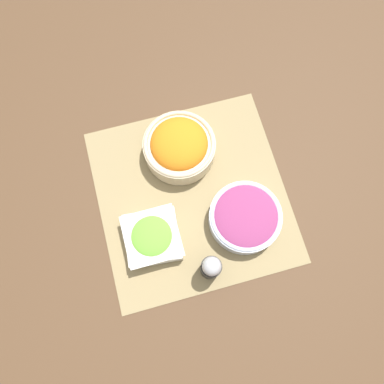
# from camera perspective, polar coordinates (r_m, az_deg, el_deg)

# --- Properties ---
(ground_plane) EXTENTS (3.00, 3.00, 0.00)m
(ground_plane) POSITION_cam_1_polar(r_m,az_deg,el_deg) (0.90, 0.00, -0.59)
(ground_plane) COLOR #513823
(placemat) EXTENTS (0.44, 0.45, 0.00)m
(placemat) POSITION_cam_1_polar(r_m,az_deg,el_deg) (0.90, 0.00, -0.56)
(placemat) COLOR #937F56
(placemat) RESTS_ON ground_plane
(carrot_bowl) EXTENTS (0.17, 0.17, 0.08)m
(carrot_bowl) POSITION_cam_1_polar(r_m,az_deg,el_deg) (0.89, -1.86, 7.01)
(carrot_bowl) COLOR beige
(carrot_bowl) RESTS_ON placemat
(lettuce_bowl) EXTENTS (0.13, 0.13, 0.05)m
(lettuce_bowl) POSITION_cam_1_polar(r_m,az_deg,el_deg) (0.85, -6.07, -6.85)
(lettuce_bowl) COLOR white
(lettuce_bowl) RESTS_ON placemat
(onion_bowl) EXTENTS (0.16, 0.16, 0.05)m
(onion_bowl) POSITION_cam_1_polar(r_m,az_deg,el_deg) (0.86, 8.10, -3.81)
(onion_bowl) COLOR silver
(onion_bowl) RESTS_ON placemat
(pepper_shaker) EXTENTS (0.04, 0.04, 0.10)m
(pepper_shaker) POSITION_cam_1_polar(r_m,az_deg,el_deg) (0.81, 2.91, -11.42)
(pepper_shaker) COLOR black
(pepper_shaker) RESTS_ON placemat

